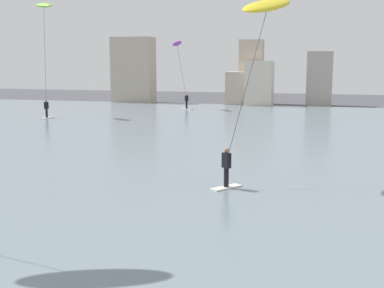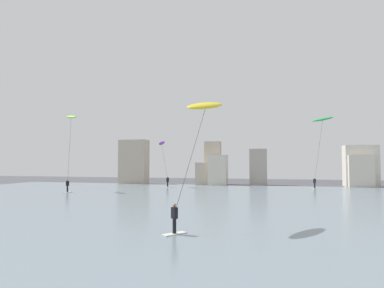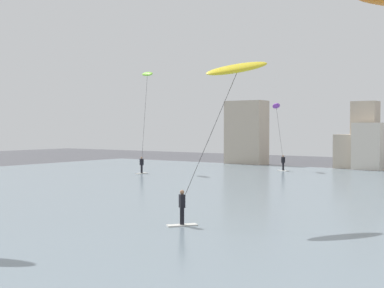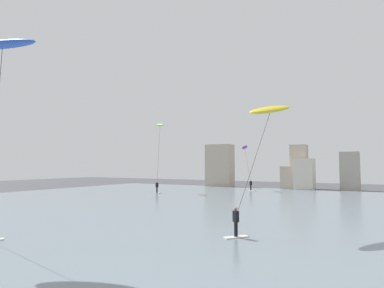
# 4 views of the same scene
# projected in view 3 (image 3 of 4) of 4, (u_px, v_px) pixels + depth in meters

# --- Properties ---
(water_bay) EXTENTS (84.00, 52.00, 0.10)m
(water_bay) POSITION_uv_depth(u_px,v_px,m) (327.00, 201.00, 33.64)
(water_bay) COLOR slate
(water_bay) RESTS_ON ground
(kitesurfer_purple) EXTENTS (2.96, 2.56, 7.16)m
(kitesurfer_purple) POSITION_uv_depth(u_px,v_px,m) (277.00, 115.00, 57.30)
(kitesurfer_purple) COLOR silver
(kitesurfer_purple) RESTS_ON water_bay
(kitesurfer_lime) EXTENTS (2.71, 3.96, 10.40)m
(kitesurfer_lime) POSITION_uv_depth(u_px,v_px,m) (147.00, 86.00, 54.88)
(kitesurfer_lime) COLOR silver
(kitesurfer_lime) RESTS_ON water_bay
(kitesurfer_yellow) EXTENTS (2.95, 5.63, 8.07)m
(kitesurfer_yellow) POSITION_uv_depth(u_px,v_px,m) (234.00, 78.00, 26.33)
(kitesurfer_yellow) COLOR silver
(kitesurfer_yellow) RESTS_ON water_bay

